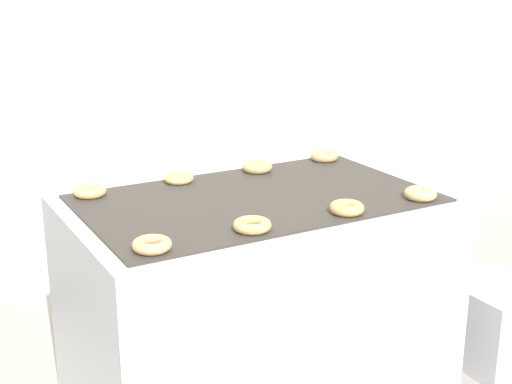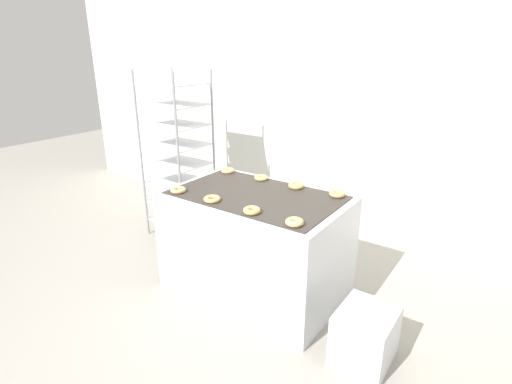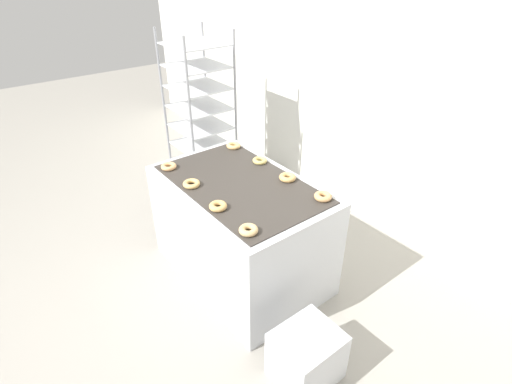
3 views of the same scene
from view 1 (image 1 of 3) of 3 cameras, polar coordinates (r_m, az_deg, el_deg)
name	(u,v)px [view 1 (image 1 of 3)]	position (r m, az deg, el deg)	size (l,w,h in m)	color
wall_back	(121,22)	(3.85, -10.78, 13.19)	(8.00, 0.05, 2.80)	silver
fryer_machine	(256,301)	(2.81, 0.01, -8.71)	(1.38, 0.87, 0.85)	silver
glaze_bin	(492,323)	(3.33, 18.35, -9.91)	(0.34, 0.39, 0.37)	silver
donut_near_left	(152,245)	(2.17, -8.32, -4.20)	(0.12, 0.12, 0.04)	#E4A96D
donut_near_midleft	(252,225)	(2.31, -0.31, -2.67)	(0.13, 0.13, 0.04)	#DEB268
donut_near_midright	(347,208)	(2.49, 7.28, -1.27)	(0.12, 0.12, 0.04)	tan
donut_near_right	(421,194)	(2.70, 13.03, -0.13)	(0.12, 0.12, 0.04)	tan
donut_far_left	(90,191)	(2.73, -13.15, 0.07)	(0.12, 0.12, 0.04)	#E6B66D
donut_far_midleft	(179,178)	(2.85, -6.19, 1.12)	(0.12, 0.12, 0.03)	#D5BE6A
donut_far_midright	(257,167)	(2.99, 0.09, 2.04)	(0.13, 0.13, 0.04)	tan
donut_far_right	(324,156)	(3.18, 5.49, 2.90)	(0.12, 0.12, 0.04)	tan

